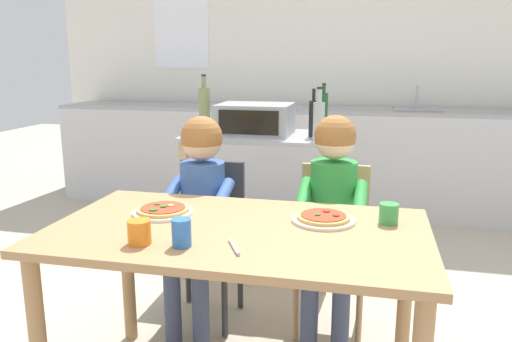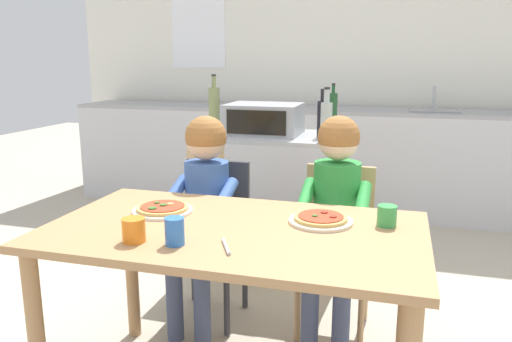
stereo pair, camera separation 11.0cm
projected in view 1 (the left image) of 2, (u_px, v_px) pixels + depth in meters
The scene contains 20 objects.
ground_plane at pixel (289, 274), 3.22m from camera, with size 12.55×12.55×0.00m, color #B7AD99.
back_wall_tiled at pixel (324, 58), 4.77m from camera, with size 5.34×0.14×2.70m.
kitchen_counter at pixel (317, 158), 4.58m from camera, with size 4.81×0.60×1.11m.
kitchen_island_cart at pixel (262, 182), 3.16m from camera, with size 0.92×0.56×0.89m.
toaster_oven at pixel (255, 119), 3.08m from camera, with size 0.45×0.36×0.18m.
bottle_brown_beer at pixel (204, 108), 3.23m from camera, with size 0.07×0.07×0.36m.
bottle_slim_sauce at pixel (313, 118), 2.96m from camera, with size 0.05×0.05×0.28m.
bottle_dark_olive_oil at pixel (319, 120), 2.81m from camera, with size 0.06×0.06×0.30m.
bottle_clear_vinegar at pixel (323, 112), 3.09m from camera, with size 0.05×0.05×0.31m.
dining_table at pixel (238, 253), 1.89m from camera, with size 1.40×0.79×0.73m.
dining_chair_left at pixel (208, 229), 2.62m from camera, with size 0.36×0.36×0.81m.
dining_chair_right at pixel (333, 235), 2.53m from camera, with size 0.36×0.36×0.81m.
child_in_blue_striped_shirt at pixel (199, 195), 2.46m from camera, with size 0.32×0.42×1.05m.
child_in_green_shirt at pixel (332, 200), 2.37m from camera, with size 0.32×0.42×1.07m.
pizza_plate_white at pixel (163, 211), 2.03m from camera, with size 0.24×0.24×0.03m.
pizza_plate_cream at pixel (323, 218), 1.94m from camera, with size 0.25×0.25×0.03m.
drinking_cup_blue at pixel (182, 233), 1.67m from camera, with size 0.07×0.07×0.09m, color blue.
drinking_cup_orange at pixel (139, 232), 1.70m from camera, with size 0.08×0.08×0.08m, color orange.
drinking_cup_green at pixel (389, 214), 1.91m from camera, with size 0.07×0.07×0.08m, color green.
serving_spoon at pixel (234, 247), 1.66m from camera, with size 0.01×0.01×0.14m, color #B7BABF.
Camera 1 is at (0.46, -1.72, 1.34)m, focal length 35.36 mm.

